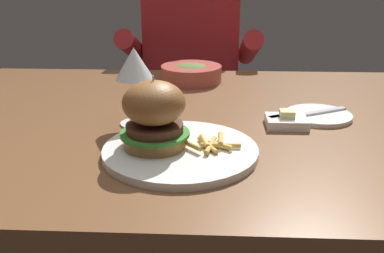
{
  "coord_description": "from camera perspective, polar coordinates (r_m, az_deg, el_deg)",
  "views": [
    {
      "loc": [
        0.01,
        -0.94,
        1.07
      ],
      "look_at": [
        -0.03,
        -0.19,
        0.78
      ],
      "focal_mm": 40.0,
      "sensor_mm": 36.0,
      "label": 1
    }
  ],
  "objects": [
    {
      "name": "wine_glass",
      "position": [
        0.92,
        -7.7,
        7.92
      ],
      "size": [
        0.08,
        0.08,
        0.17
      ],
      "color": "silver",
      "rests_on": "dining_table"
    },
    {
      "name": "diner_person",
      "position": [
        1.76,
        -0.05,
        3.91
      ],
      "size": [
        0.51,
        0.36,
        1.18
      ],
      "color": "#282833",
      "rests_on": "ground"
    },
    {
      "name": "table_knife",
      "position": [
        0.99,
        14.36,
        1.55
      ],
      "size": [
        0.19,
        0.11,
        0.01
      ],
      "color": "silver",
      "rests_on": "bread_plate"
    },
    {
      "name": "burger_sandwich",
      "position": [
        0.77,
        -5.05,
        1.61
      ],
      "size": [
        0.13,
        0.13,
        0.13
      ],
      "color": "#9E6B38",
      "rests_on": "main_plate"
    },
    {
      "name": "fries_pile",
      "position": [
        0.79,
        2.53,
        -2.33
      ],
      "size": [
        0.11,
        0.08,
        0.02
      ],
      "color": "gold",
      "rests_on": "main_plate"
    },
    {
      "name": "bread_plate",
      "position": [
        1.03,
        16.51,
        1.45
      ],
      "size": [
        0.15,
        0.15,
        0.01
      ],
      "primitive_type": "cylinder",
      "color": "white",
      "rests_on": "dining_table"
    },
    {
      "name": "dining_table",
      "position": [
        1.02,
        2.18,
        -2.8
      ],
      "size": [
        1.43,
        0.94,
        0.74
      ],
      "color": "brown",
      "rests_on": "ground"
    },
    {
      "name": "butter_dish",
      "position": [
        0.95,
        12.49,
        0.75
      ],
      "size": [
        0.09,
        0.07,
        0.04
      ],
      "color": "white",
      "rests_on": "dining_table"
    },
    {
      "name": "soup_bowl",
      "position": [
        1.3,
        -0.1,
        7.15
      ],
      "size": [
        0.18,
        0.18,
        0.05
      ],
      "color": "#B24C42",
      "rests_on": "dining_table"
    },
    {
      "name": "main_plate",
      "position": [
        0.79,
        -1.55,
        -3.24
      ],
      "size": [
        0.29,
        0.29,
        0.01
      ],
      "primitive_type": "cylinder",
      "color": "white",
      "rests_on": "dining_table"
    }
  ]
}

